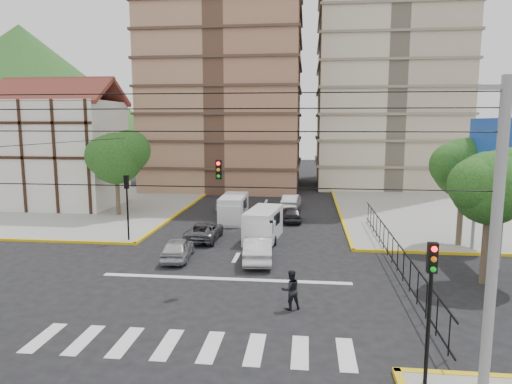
# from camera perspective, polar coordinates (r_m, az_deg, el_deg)

# --- Properties ---
(ground) EXTENTS (160.00, 160.00, 0.00)m
(ground) POSITION_cam_1_polar(r_m,az_deg,el_deg) (22.93, -4.47, -11.76)
(ground) COLOR black
(ground) RESTS_ON ground
(sidewalk_nw) EXTENTS (26.00, 26.00, 0.15)m
(sidewalk_nw) POSITION_cam_1_polar(r_m,az_deg,el_deg) (48.31, -23.67, -1.54)
(sidewalk_nw) COLOR gray
(sidewalk_nw) RESTS_ON ground
(sidewalk_ne) EXTENTS (26.00, 26.00, 0.15)m
(sidewalk_ne) POSITION_cam_1_polar(r_m,az_deg,el_deg) (44.75, 27.09, -2.51)
(sidewalk_ne) COLOR gray
(sidewalk_ne) RESTS_ON ground
(crosswalk_stripes) EXTENTS (12.00, 2.40, 0.01)m
(crosswalk_stripes) POSITION_cam_1_polar(r_m,az_deg,el_deg) (17.56, -8.36, -18.46)
(crosswalk_stripes) COLOR silver
(crosswalk_stripes) RESTS_ON ground
(stop_line) EXTENTS (13.00, 0.40, 0.01)m
(stop_line) POSITION_cam_1_polar(r_m,az_deg,el_deg) (24.03, -3.92, -10.77)
(stop_line) COLOR silver
(stop_line) RESTS_ON ground
(tudor_building) EXTENTS (10.80, 8.05, 12.23)m
(tudor_building) POSITION_cam_1_polar(r_m,az_deg,el_deg) (47.24, -22.99, 4.62)
(tudor_building) COLOR silver
(tudor_building) RESTS_ON ground
(distant_hill) EXTENTS (70.00, 70.00, 28.00)m
(distant_hill) POSITION_cam_1_polar(r_m,az_deg,el_deg) (108.77, -27.05, 10.86)
(distant_hill) COLOR #20531B
(distant_hill) RESTS_ON ground
(park_fence) EXTENTS (0.10, 22.50, 1.66)m
(park_fence) POSITION_cam_1_polar(r_m,az_deg,el_deg) (27.25, 16.61, -8.77)
(park_fence) COLOR black
(park_fence) RESTS_ON ground
(billboard) EXTENTS (0.36, 6.20, 8.10)m
(billboard) POSITION_cam_1_polar(r_m,az_deg,el_deg) (29.06, 27.26, 3.76)
(billboard) COLOR slate
(billboard) RESTS_ON ground
(tree_park_a) EXTENTS (4.41, 3.60, 6.83)m
(tree_park_a) POSITION_cam_1_polar(r_m,az_deg,el_deg) (24.96, 27.37, 0.83)
(tree_park_a) COLOR #473828
(tree_park_a) RESTS_ON ground
(tree_park_c) EXTENTS (4.65, 3.80, 7.25)m
(tree_park_c) POSITION_cam_1_polar(r_m,az_deg,el_deg) (31.82, 24.66, 3.07)
(tree_park_c) COLOR #473828
(tree_park_c) RESTS_ON ground
(tree_tudor) EXTENTS (5.39, 4.40, 7.43)m
(tree_tudor) POSITION_cam_1_polar(r_m,az_deg,el_deg) (40.52, -16.96, 4.33)
(tree_tudor) COLOR #473828
(tree_tudor) RESTS_ON ground
(traffic_light_se) EXTENTS (0.28, 0.22, 4.40)m
(traffic_light_se) POSITION_cam_1_polar(r_m,az_deg,el_deg) (14.62, 20.97, -11.39)
(traffic_light_se) COLOR black
(traffic_light_se) RESTS_ON ground
(traffic_light_nw) EXTENTS (0.28, 0.22, 4.40)m
(traffic_light_nw) POSITION_cam_1_polar(r_m,az_deg,el_deg) (31.64, -15.83, -0.56)
(traffic_light_nw) COLOR black
(traffic_light_nw) RESTS_ON ground
(traffic_light_hanging) EXTENTS (18.00, 9.12, 0.92)m
(traffic_light_hanging) POSITION_cam_1_polar(r_m,az_deg,el_deg) (19.61, -5.79, 2.51)
(traffic_light_hanging) COLOR black
(traffic_light_hanging) RESTS_ON ground
(utility_pole_se) EXTENTS (1.40, 0.28, 9.00)m
(utility_pole_se) POSITION_cam_1_polar(r_m,az_deg,el_deg) (13.43, 27.62, -6.20)
(utility_pole_se) COLOR slate
(utility_pole_se) RESTS_ON ground
(van_right_lane) EXTENTS (2.45, 4.93, 2.13)m
(van_right_lane) POSITION_cam_1_polar(r_m,az_deg,el_deg) (31.26, 0.87, -4.22)
(van_right_lane) COLOR silver
(van_right_lane) RESTS_ON ground
(van_left_lane) EXTENTS (2.02, 4.77, 2.15)m
(van_left_lane) POSITION_cam_1_polar(r_m,az_deg,el_deg) (37.02, -2.88, -2.19)
(van_left_lane) COLOR silver
(van_left_lane) RESTS_ON ground
(car_silver_front_left) EXTENTS (1.85, 3.95, 1.31)m
(car_silver_front_left) POSITION_cam_1_polar(r_m,az_deg,el_deg) (27.47, -9.76, -6.97)
(car_silver_front_left) COLOR #B5B5BA
(car_silver_front_left) RESTS_ON ground
(car_white_front_right) EXTENTS (1.97, 4.68, 1.50)m
(car_white_front_right) POSITION_cam_1_polar(r_m,az_deg,el_deg) (26.66, 0.27, -7.11)
(car_white_front_right) COLOR silver
(car_white_front_right) RESTS_ON ground
(car_grey_mid_left) EXTENTS (2.06, 4.47, 1.24)m
(car_grey_mid_left) POSITION_cam_1_polar(r_m,az_deg,el_deg) (31.71, -6.48, -4.85)
(car_grey_mid_left) COLOR #56575D
(car_grey_mid_left) RESTS_ON ground
(car_silver_rear_left) EXTENTS (2.18, 4.67, 1.32)m
(car_silver_rear_left) POSITION_cam_1_polar(r_m,az_deg,el_deg) (42.53, -3.60, -1.31)
(car_silver_rear_left) COLOR silver
(car_silver_rear_left) RESTS_ON ground
(car_darkgrey_mid_right) EXTENTS (1.72, 3.82, 1.27)m
(car_darkgrey_mid_right) POSITION_cam_1_polar(r_m,az_deg,el_deg) (37.40, 4.51, -2.73)
(car_darkgrey_mid_right) COLOR #2A2A2D
(car_darkgrey_mid_right) RESTS_ON ground
(car_white_rear_right) EXTENTS (1.85, 4.24, 1.36)m
(car_white_rear_right) POSITION_cam_1_polar(r_m,az_deg,el_deg) (43.12, 4.44, -1.16)
(car_white_rear_right) COLOR white
(car_white_rear_right) RESTS_ON ground
(pedestrian_crosswalk) EXTENTS (1.04, 0.95, 1.74)m
(pedestrian_crosswalk) POSITION_cam_1_polar(r_m,az_deg,el_deg) (20.12, 4.35, -12.08)
(pedestrian_crosswalk) COLOR black
(pedestrian_crosswalk) RESTS_ON ground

